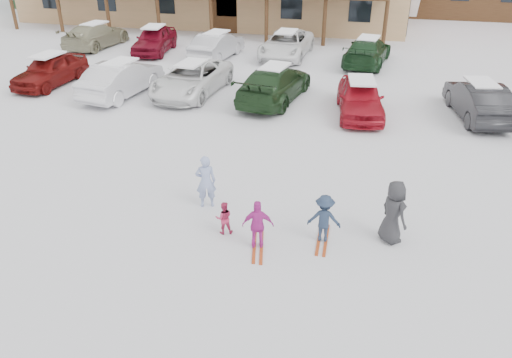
% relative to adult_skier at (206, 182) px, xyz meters
% --- Properties ---
extents(ground, '(160.00, 160.00, 0.00)m').
position_rel_adult_skier_xyz_m(ground, '(1.11, -0.95, -0.78)').
color(ground, silver).
rests_on(ground, ground).
extents(adult_skier, '(0.66, 0.55, 1.55)m').
position_rel_adult_skier_xyz_m(adult_skier, '(0.00, 0.00, 0.00)').
color(adult_skier, '#8494C2').
rests_on(adult_skier, ground).
extents(toddler_red, '(0.53, 0.47, 0.90)m').
position_rel_adult_skier_xyz_m(toddler_red, '(0.86, -1.19, -0.32)').
color(toddler_red, '#B32951').
rests_on(toddler_red, ground).
extents(child_navy, '(0.85, 0.50, 1.29)m').
position_rel_adult_skier_xyz_m(child_navy, '(3.38, -0.95, -0.13)').
color(child_navy, '#1E2C42').
rests_on(child_navy, ground).
extents(skis_child_navy, '(0.23, 1.40, 0.03)m').
position_rel_adult_skier_xyz_m(skis_child_navy, '(3.38, -0.95, -0.76)').
color(skis_child_navy, '#9E3B16').
rests_on(skis_child_navy, ground).
extents(child_magenta, '(0.82, 0.46, 1.31)m').
position_rel_adult_skier_xyz_m(child_magenta, '(1.84, -1.61, -0.12)').
color(child_magenta, '#BB2792').
rests_on(child_magenta, ground).
extents(skis_child_magenta, '(0.46, 1.41, 0.03)m').
position_rel_adult_skier_xyz_m(skis_child_magenta, '(1.84, -1.61, -0.76)').
color(skis_child_magenta, '#9E3B16').
rests_on(skis_child_magenta, ground).
extents(bystander_dark, '(0.92, 0.97, 1.67)m').
position_rel_adult_skier_xyz_m(bystander_dark, '(5.03, -0.57, 0.06)').
color(bystander_dark, '#28282B').
rests_on(bystander_dark, ground).
extents(parked_car_0, '(2.08, 4.38, 1.45)m').
position_rel_adult_skier_xyz_m(parked_car_0, '(-10.68, 8.99, -0.05)').
color(parked_car_0, '#620E0D').
rests_on(parked_car_0, ground).
extents(parked_car_1, '(2.29, 4.83, 1.53)m').
position_rel_adult_skier_xyz_m(parked_car_1, '(-6.67, 8.34, -0.01)').
color(parked_car_1, silver).
rests_on(parked_car_1, ground).
extents(parked_car_2, '(2.84, 5.31, 1.42)m').
position_rel_adult_skier_xyz_m(parked_car_2, '(-3.68, 9.25, -0.07)').
color(parked_car_2, white).
rests_on(parked_car_2, ground).
extents(parked_car_3, '(2.90, 5.48, 1.51)m').
position_rel_adult_skier_xyz_m(parked_car_3, '(0.12, 9.20, -0.02)').
color(parked_car_3, '#1C351A').
rests_on(parked_car_3, ground).
extents(parked_car_4, '(2.25, 4.47, 1.46)m').
position_rel_adult_skier_xyz_m(parked_car_4, '(3.84, 8.26, -0.04)').
color(parked_car_4, '#A41220').
rests_on(parked_car_4, ground).
extents(parked_car_5, '(2.27, 4.64, 1.46)m').
position_rel_adult_skier_xyz_m(parked_car_5, '(8.43, 8.98, -0.04)').
color(parked_car_5, black).
rests_on(parked_car_5, ground).
extents(parked_car_7, '(2.59, 5.15, 1.43)m').
position_rel_adult_skier_xyz_m(parked_car_7, '(-12.31, 16.31, -0.06)').
color(parked_car_7, gray).
rests_on(parked_car_7, ground).
extents(parked_car_8, '(2.17, 4.55, 1.50)m').
position_rel_adult_skier_xyz_m(parked_car_8, '(-8.33, 15.91, -0.03)').
color(parked_car_8, maroon).
rests_on(parked_car_8, ground).
extents(parked_car_9, '(2.17, 4.60, 1.46)m').
position_rel_adult_skier_xyz_m(parked_car_9, '(-4.38, 15.39, -0.05)').
color(parked_car_9, '#A6A5AB').
rests_on(parked_car_9, ground).
extents(parked_car_10, '(2.67, 5.31, 1.44)m').
position_rel_adult_skier_xyz_m(parked_car_10, '(-0.65, 16.60, -0.06)').
color(parked_car_10, white).
rests_on(parked_car_10, ground).
extents(parked_car_11, '(2.73, 5.20, 1.44)m').
position_rel_adult_skier_xyz_m(parked_car_11, '(3.87, 16.02, -0.06)').
color(parked_car_11, '#17351B').
rests_on(parked_car_11, ground).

